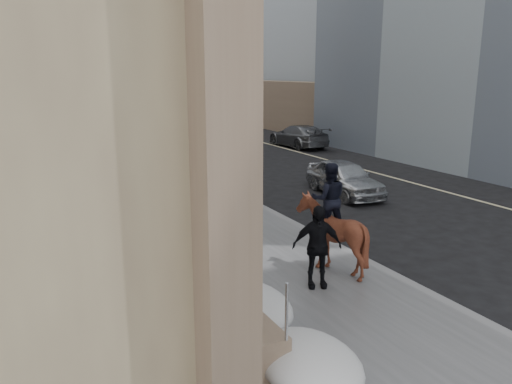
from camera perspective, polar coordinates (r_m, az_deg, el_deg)
ground at (r=10.40m, az=6.62°, el=-13.58°), size 140.00×140.00×0.00m
sidewalk at (r=19.02m, az=-9.94°, el=-0.86°), size 5.00×80.00×0.12m
curb at (r=19.89m, az=-2.70°, el=-0.04°), size 0.24×80.00×0.12m
lane_line at (r=24.09m, az=14.73°, el=1.79°), size 0.15×70.00×0.01m
far_podium at (r=27.33m, az=22.99°, el=6.75°), size 2.00×80.00×4.00m
streetlight_mid at (r=23.09m, az=-6.66°, el=13.09°), size 1.71×0.24×8.00m
streetlight_far at (r=42.45m, az=-16.14°, el=12.83°), size 1.71×0.24×8.00m
traffic_signal at (r=30.58m, az=-13.06°, el=11.85°), size 4.10×0.22×6.00m
snow_bank at (r=16.80m, az=-12.78°, el=-1.48°), size 1.70×18.10×0.76m
mounted_horse_left at (r=13.01m, az=-10.70°, el=-2.31°), size 1.80×2.70×2.71m
mounted_horse_right at (r=11.87m, az=8.51°, el=-4.06°), size 1.97×2.07×2.57m
pedestrian at (r=10.97m, az=6.97°, el=-6.19°), size 1.17×0.82×1.84m
car_silver at (r=19.87m, az=10.07°, el=1.63°), size 2.01×4.21×1.39m
car_grey at (r=32.51m, az=4.84°, el=6.41°), size 2.17×5.00×1.43m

